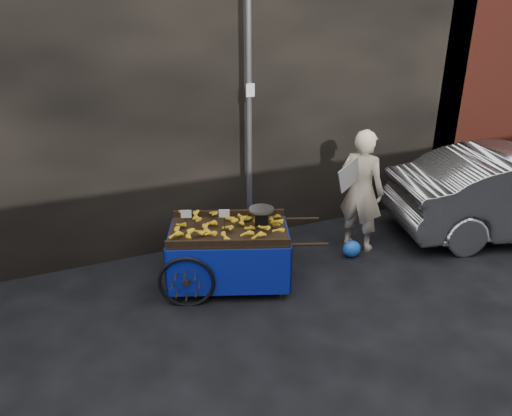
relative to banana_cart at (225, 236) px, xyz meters
name	(u,v)px	position (x,y,z in m)	size (l,w,h in m)	color
ground	(266,290)	(0.42, -0.38, -0.71)	(80.00, 80.00, 0.00)	black
building_wall	(223,69)	(0.82, 2.22, 1.79)	(13.50, 2.00, 5.00)	black
street_pole	(249,118)	(0.72, 0.91, 1.29)	(0.12, 0.10, 4.00)	slate
banana_cart	(225,236)	(0.00, 0.00, 0.00)	(2.32, 1.63, 1.15)	black
vendor	(361,190)	(2.23, 0.20, 0.22)	(0.91, 0.81, 1.86)	beige
plastic_bag	(352,249)	(1.97, -0.04, -0.59)	(0.28, 0.22, 0.25)	blue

